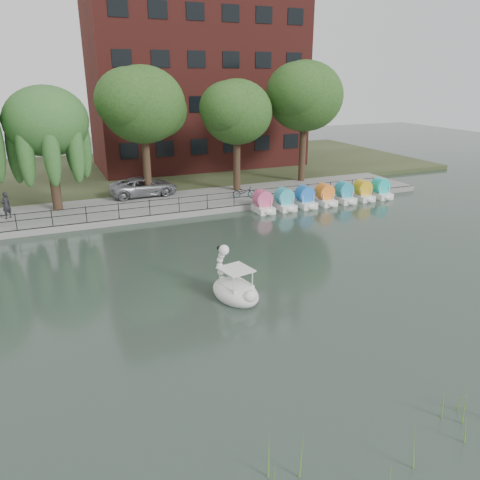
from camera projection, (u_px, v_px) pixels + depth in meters
ground_plane at (266, 298)px, 20.21m from camera, size 120.00×120.00×0.00m
promenade at (169, 204)px, 34.00m from camera, size 40.00×6.00×0.40m
kerb at (180, 215)px, 31.45m from camera, size 40.00×0.25×0.40m
land_strip at (132, 170)px, 46.14m from camera, size 60.00×22.00×0.36m
railing at (179, 201)px, 31.31m from camera, size 32.00×0.05×1.00m
apartment_building at (197, 72)px, 45.63m from camera, size 20.00×10.07×18.00m
willow_mid at (46, 122)px, 30.07m from camera, size 5.32×5.32×8.15m
broadleaf_center at (143, 105)px, 33.07m from camera, size 6.00×6.00×9.25m
broadleaf_right at (237, 113)px, 35.45m from camera, size 5.40×5.40×8.32m
broadleaf_far at (305, 97)px, 38.39m from camera, size 6.30×6.30×9.71m
minivan at (144, 185)px, 35.38m from camera, size 2.84×5.87×1.61m
bicycle at (244, 191)px, 34.88m from camera, size 1.15×1.82×1.00m
pedestrian at (6, 203)px, 29.72m from camera, size 0.85×0.84×1.98m
swan_boat at (235, 288)px, 20.09m from camera, size 2.13×2.87×2.20m
pedal_boat_row at (325, 196)px, 34.57m from camera, size 11.35×1.70×1.40m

